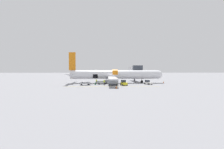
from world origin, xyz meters
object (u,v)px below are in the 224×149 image
(baggage_cart_loading, at_px, (102,83))
(ground_crew_driver, at_px, (111,81))
(baggage_tug_lead, at_px, (124,83))
(baggage_tug_mid, at_px, (148,83))
(airplane, at_px, (114,75))
(baggage_cart_queued, at_px, (85,84))
(suitcase_on_tarmac_upright, at_px, (95,84))
(ground_crew_loader_a, at_px, (113,81))
(ground_crew_supervisor, at_px, (104,82))
(ground_crew_loader_b, at_px, (96,81))

(baggage_cart_loading, bearing_deg, ground_crew_driver, 8.48)
(baggage_tug_lead, relative_size, baggage_cart_loading, 0.65)
(ground_crew_driver, bearing_deg, baggage_tug_mid, -8.54)
(airplane, xyz_separation_m, baggage_tug_lead, (2.74, -9.13, -2.30))
(airplane, height_order, baggage_cart_queued, airplane)
(ground_crew_driver, bearing_deg, suitcase_on_tarmac_upright, -152.69)
(baggage_tug_lead, distance_m, baggage_cart_loading, 8.35)
(airplane, distance_m, baggage_tug_lead, 9.80)
(ground_crew_loader_a, bearing_deg, suitcase_on_tarmac_upright, -146.17)
(ground_crew_driver, relative_size, suitcase_on_tarmac_upright, 2.23)
(baggage_tug_lead, relative_size, baggage_tug_mid, 0.83)
(baggage_tug_mid, height_order, baggage_cart_queued, baggage_tug_mid)
(baggage_cart_queued, bearing_deg, ground_crew_supervisor, 5.26)
(baggage_tug_mid, bearing_deg, airplane, 153.31)
(baggage_tug_lead, distance_m, ground_crew_supervisor, 6.45)
(ground_crew_driver, bearing_deg, baggage_cart_queued, -155.76)
(baggage_tug_mid, relative_size, ground_crew_driver, 1.82)
(baggage_tug_mid, relative_size, baggage_cart_queued, 0.77)
(baggage_cart_queued, height_order, ground_crew_driver, ground_crew_driver)
(ground_crew_supervisor, bearing_deg, ground_crew_driver, 53.03)
(baggage_tug_lead, xyz_separation_m, ground_crew_supervisor, (-6.11, 2.04, 0.23))
(baggage_cart_queued, bearing_deg, ground_crew_loader_b, 60.20)
(baggage_tug_mid, relative_size, ground_crew_loader_b, 2.02)
(airplane, distance_m, baggage_tug_mid, 12.90)
(baggage_tug_mid, bearing_deg, baggage_tug_lead, -158.22)
(baggage_cart_queued, xyz_separation_m, ground_crew_driver, (8.40, 3.78, 0.44))
(baggage_tug_mid, distance_m, baggage_cart_queued, 20.76)
(ground_crew_loader_b, relative_size, suitcase_on_tarmac_upright, 2.01)
(baggage_tug_mid, height_order, ground_crew_driver, ground_crew_driver)
(ground_crew_loader_b, bearing_deg, ground_crew_supervisor, -60.47)
(ground_crew_loader_a, height_order, suitcase_on_tarmac_upright, ground_crew_loader_a)
(ground_crew_loader_a, xyz_separation_m, ground_crew_supervisor, (-3.05, -4.47, 0.06))
(airplane, distance_m, ground_crew_loader_b, 6.90)
(airplane, height_order, ground_crew_loader_a, airplane)
(baggage_cart_queued, xyz_separation_m, ground_crew_supervisor, (5.97, 0.55, 0.45))
(baggage_cart_queued, bearing_deg, baggage_tug_mid, 5.36)
(baggage_tug_mid, xyz_separation_m, suitcase_on_tarmac_upright, (-17.61, -0.92, -0.27))
(baggage_cart_loading, bearing_deg, ground_crew_supervisor, -75.57)
(ground_crew_supervisor, distance_m, suitcase_on_tarmac_upright, 3.01)
(baggage_tug_mid, distance_m, ground_crew_supervisor, 14.78)
(baggage_tug_mid, bearing_deg, ground_crew_driver, 171.46)
(airplane, relative_size, baggage_cart_loading, 8.78)
(baggage_cart_queued, bearing_deg, ground_crew_loader_a, 29.09)
(ground_crew_loader_a, height_order, ground_crew_driver, ground_crew_driver)
(ground_crew_driver, bearing_deg, ground_crew_loader_a, 63.43)
(baggage_tug_mid, xyz_separation_m, ground_crew_loader_a, (-11.65, 3.08, 0.27))
(baggage_tug_lead, xyz_separation_m, baggage_cart_queued, (-12.08, 1.49, -0.22))
(ground_crew_loader_a, bearing_deg, ground_crew_loader_b, 175.20)
(baggage_cart_queued, distance_m, ground_crew_loader_b, 6.36)
(ground_crew_loader_a, relative_size, suitcase_on_tarmac_upright, 2.13)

